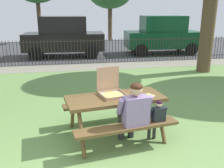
# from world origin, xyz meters

# --- Properties ---
(ground) EXTENTS (28.00, 12.15, 0.02)m
(ground) POSITION_xyz_m (0.00, 2.07, -0.01)
(ground) COLOR #6E9350
(cobblestone_walkway) EXTENTS (28.00, 1.40, 0.01)m
(cobblestone_walkway) POSITION_xyz_m (0.00, 7.45, -0.00)
(cobblestone_walkway) COLOR gray
(street_asphalt) EXTENTS (28.00, 7.61, 0.01)m
(street_asphalt) POSITION_xyz_m (0.00, 11.96, -0.01)
(street_asphalt) COLOR #424247
(picnic_table_foreground) EXTENTS (2.00, 1.73, 0.79)m
(picnic_table_foreground) POSITION_xyz_m (0.26, 1.45, 0.60)
(picnic_table_foreground) COLOR brown
(picnic_table_foreground) RESTS_ON ground
(pizza_box_open) EXTENTS (0.55, 0.58, 0.51)m
(pizza_box_open) POSITION_xyz_m (0.21, 1.58, 0.87)
(pizza_box_open) COLOR tan
(pizza_box_open) RESTS_ON picnic_table_foreground
(pizza_slice_on_table) EXTENTS (0.22, 0.25, 0.02)m
(pizza_slice_on_table) POSITION_xyz_m (0.89, 1.39, 0.78)
(pizza_slice_on_table) COLOR #E6CA57
(pizza_slice_on_table) RESTS_ON picnic_table_foreground
(adult_at_table) EXTENTS (0.63, 0.63, 1.19)m
(adult_at_table) POSITION_xyz_m (0.48, 0.97, 0.66)
(adult_at_table) COLOR #303030
(adult_at_table) RESTS_ON ground
(child_at_table) EXTENTS (0.34, 0.33, 0.84)m
(child_at_table) POSITION_xyz_m (0.91, 1.01, 0.51)
(child_at_table) COLOR #2C2C2C
(child_at_table) RESTS_ON ground
(iron_fence_streetside) EXTENTS (18.42, 0.03, 1.07)m
(iron_fence_streetside) POSITION_xyz_m (-0.00, 8.15, 0.54)
(iron_fence_streetside) COLOR #2D2823
(iron_fence_streetside) RESTS_ON ground
(parked_car_left) EXTENTS (3.99, 2.01, 1.98)m
(parked_car_left) POSITION_xyz_m (-0.71, 9.97, 1.01)
(parked_car_left) COLOR black
(parked_car_left) RESTS_ON ground
(parked_car_center) EXTENTS (3.99, 2.00, 1.98)m
(parked_car_center) POSITION_xyz_m (4.45, 9.97, 1.01)
(parked_car_center) COLOR #0E4426
(parked_car_center) RESTS_ON ground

